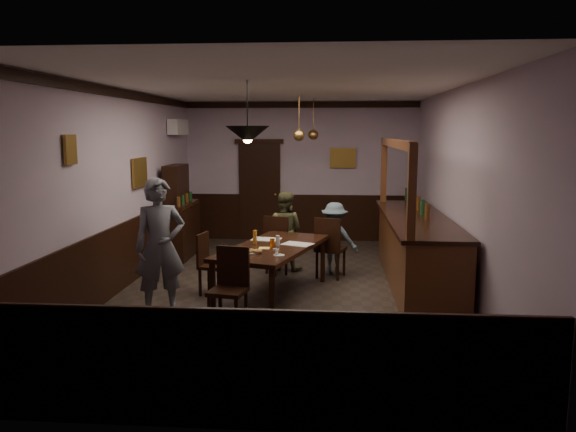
# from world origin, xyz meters

# --- Properties ---
(room) EXTENTS (5.01, 8.01, 3.01)m
(room) POSITION_xyz_m (0.00, 0.00, 1.50)
(room) COLOR #2D2621
(room) RESTS_ON ground
(dining_table) EXTENTS (1.60, 2.40, 0.75)m
(dining_table) POSITION_xyz_m (-0.15, -0.32, 0.69)
(dining_table) COLOR black
(dining_table) RESTS_ON ground
(chair_far_left) EXTENTS (0.52, 0.52, 0.98)m
(chair_far_left) POSITION_xyz_m (-0.21, 1.03, 0.54)
(chair_far_left) COLOR black
(chair_far_left) RESTS_ON ground
(chair_far_right) EXTENTS (0.55, 0.55, 1.00)m
(chair_far_right) POSITION_xyz_m (0.65, 0.76, 0.55)
(chair_far_right) COLOR black
(chair_far_right) RESTS_ON ground
(chair_near) EXTENTS (0.49, 0.49, 0.97)m
(chair_near) POSITION_xyz_m (-0.55, -1.58, 0.53)
(chair_near) COLOR black
(chair_near) RESTS_ON ground
(chair_side) EXTENTS (0.46, 0.46, 0.90)m
(chair_side) POSITION_xyz_m (-1.10, -0.25, 0.49)
(chair_side) COLOR black
(chair_side) RESTS_ON ground
(person_standing) EXTENTS (0.77, 0.66, 1.78)m
(person_standing) POSITION_xyz_m (-1.52, -1.21, 0.89)
(person_standing) COLOR slate
(person_standing) RESTS_ON ground
(person_seated_left) EXTENTS (0.78, 0.68, 1.36)m
(person_seated_left) POSITION_xyz_m (-0.13, 1.30, 0.68)
(person_seated_left) COLOR brown
(person_seated_left) RESTS_ON ground
(person_seated_right) EXTENTS (0.87, 0.64, 1.21)m
(person_seated_right) POSITION_xyz_m (0.73, 1.03, 0.60)
(person_seated_right) COLOR slate
(person_seated_right) RESTS_ON ground
(newspaper_left) EXTENTS (0.46, 0.36, 0.01)m
(newspaper_left) POSITION_xyz_m (-0.30, 0.12, 0.75)
(newspaper_left) COLOR silver
(newspaper_left) RESTS_ON dining_table
(newspaper_right) EXTENTS (0.50, 0.44, 0.01)m
(newspaper_right) POSITION_xyz_m (0.19, -0.21, 0.75)
(newspaper_right) COLOR silver
(newspaper_right) RESTS_ON dining_table
(napkin) EXTENTS (0.19, 0.19, 0.00)m
(napkin) POSITION_xyz_m (-0.26, -0.51, 0.75)
(napkin) COLOR #FFDC5D
(napkin) RESTS_ON dining_table
(saucer) EXTENTS (0.15, 0.15, 0.01)m
(saucer) POSITION_xyz_m (-0.01, -0.97, 0.76)
(saucer) COLOR white
(saucer) RESTS_ON dining_table
(coffee_cup) EXTENTS (0.10, 0.10, 0.07)m
(coffee_cup) POSITION_xyz_m (-0.05, -0.94, 0.80)
(coffee_cup) COLOR white
(coffee_cup) RESTS_ON saucer
(pastry_plate) EXTENTS (0.22, 0.22, 0.01)m
(pastry_plate) POSITION_xyz_m (-0.38, -0.84, 0.76)
(pastry_plate) COLOR white
(pastry_plate) RESTS_ON dining_table
(pastry_ring_a) EXTENTS (0.13, 0.13, 0.04)m
(pastry_ring_a) POSITION_xyz_m (-0.41, -0.86, 0.79)
(pastry_ring_a) COLOR #C68C47
(pastry_ring_a) RESTS_ON pastry_plate
(pastry_ring_b) EXTENTS (0.13, 0.13, 0.04)m
(pastry_ring_b) POSITION_xyz_m (-0.30, -0.87, 0.79)
(pastry_ring_b) COLOR #C68C47
(pastry_ring_b) RESTS_ON pastry_plate
(soda_can) EXTENTS (0.07, 0.07, 0.12)m
(soda_can) POSITION_xyz_m (-0.15, -0.43, 0.81)
(soda_can) COLOR orange
(soda_can) RESTS_ON dining_table
(beer_glass) EXTENTS (0.06, 0.06, 0.20)m
(beer_glass) POSITION_xyz_m (-0.43, -0.23, 0.85)
(beer_glass) COLOR #BF721E
(beer_glass) RESTS_ON dining_table
(water_glass) EXTENTS (0.06, 0.06, 0.15)m
(water_glass) POSITION_xyz_m (-0.08, -0.34, 0.82)
(water_glass) COLOR silver
(water_glass) RESTS_ON dining_table
(pepper_mill) EXTENTS (0.04, 0.04, 0.14)m
(pepper_mill) POSITION_xyz_m (-0.74, -0.95, 0.82)
(pepper_mill) COLOR black
(pepper_mill) RESTS_ON dining_table
(sideboard) EXTENTS (0.47, 1.32, 1.74)m
(sideboard) POSITION_xyz_m (-2.21, 2.17, 0.70)
(sideboard) COLOR black
(sideboard) RESTS_ON ground
(bar_counter) EXTENTS (0.93, 4.00, 2.25)m
(bar_counter) POSITION_xyz_m (1.99, 0.53, 0.57)
(bar_counter) COLOR #542C16
(bar_counter) RESTS_ON ground
(door_back) EXTENTS (0.90, 0.06, 2.10)m
(door_back) POSITION_xyz_m (-0.90, 3.95, 1.05)
(door_back) COLOR black
(door_back) RESTS_ON ground
(ac_unit) EXTENTS (0.20, 0.85, 0.30)m
(ac_unit) POSITION_xyz_m (-2.38, 2.90, 2.45)
(ac_unit) COLOR white
(ac_unit) RESTS_ON ground
(picture_left_small) EXTENTS (0.04, 0.28, 0.36)m
(picture_left_small) POSITION_xyz_m (-2.46, -1.60, 2.15)
(picture_left_small) COLOR olive
(picture_left_small) RESTS_ON ground
(picture_left_large) EXTENTS (0.04, 0.62, 0.48)m
(picture_left_large) POSITION_xyz_m (-2.46, 0.80, 1.70)
(picture_left_large) COLOR olive
(picture_left_large) RESTS_ON ground
(picture_back) EXTENTS (0.55, 0.04, 0.42)m
(picture_back) POSITION_xyz_m (0.90, 3.96, 1.80)
(picture_back) COLOR olive
(picture_back) RESTS_ON ground
(pendant_iron) EXTENTS (0.56, 0.56, 0.79)m
(pendant_iron) POSITION_xyz_m (-0.39, -1.08, 2.32)
(pendant_iron) COLOR black
(pendant_iron) RESTS_ON ground
(pendant_brass_mid) EXTENTS (0.20, 0.20, 0.81)m
(pendant_brass_mid) POSITION_xyz_m (0.10, 1.59, 2.30)
(pendant_brass_mid) COLOR #BF8C3F
(pendant_brass_mid) RESTS_ON ground
(pendant_brass_far) EXTENTS (0.20, 0.20, 0.81)m
(pendant_brass_far) POSITION_xyz_m (0.30, 2.90, 2.30)
(pendant_brass_far) COLOR #BF8C3F
(pendant_brass_far) RESTS_ON ground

